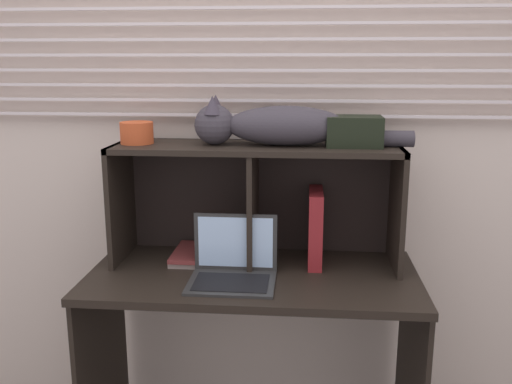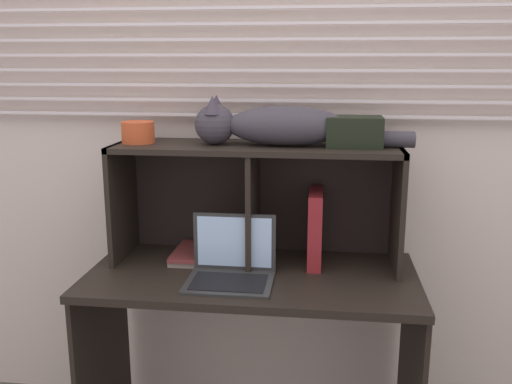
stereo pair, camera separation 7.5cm
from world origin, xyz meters
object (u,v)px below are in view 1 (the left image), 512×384
laptop (233,267)px  book_stack (195,254)px  storage_box (354,131)px  small_basket (137,133)px  binder_upright (315,227)px  cat (274,125)px

laptop → book_stack: laptop is taller
laptop → storage_box: bearing=25.3°
laptop → book_stack: size_ratio=1.19×
laptop → small_basket: size_ratio=2.44×
book_stack → small_basket: (-0.22, -0.00, 0.49)m
laptop → storage_box: storage_box is taller
laptop → binder_upright: size_ratio=1.06×
laptop → binder_upright: binder_upright is taller
binder_upright → book_stack: 0.50m
binder_upright → small_basket: 0.79m
cat → storage_box: cat is taller
storage_box → cat: bearing=180.0°
binder_upright → small_basket: (-0.70, 0.00, 0.37)m
book_stack → cat: bearing=-0.7°
cat → small_basket: 0.54m
small_basket → storage_box: bearing=0.0°
cat → binder_upright: 0.43m
binder_upright → storage_box: bearing=0.0°
laptop → storage_box: size_ratio=1.51×
binder_upright → small_basket: small_basket is taller
binder_upright → laptop: bearing=-145.6°
cat → book_stack: (-0.32, 0.00, -0.53)m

